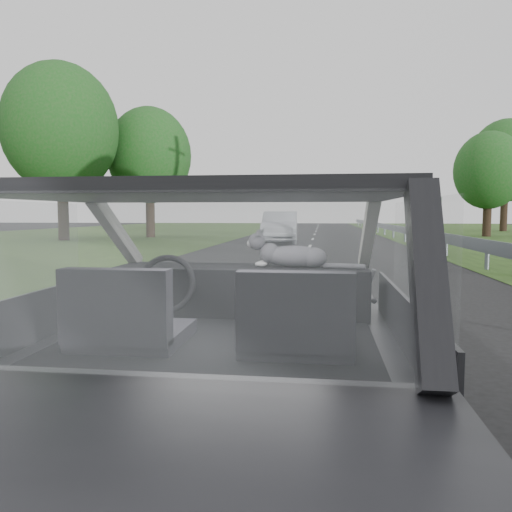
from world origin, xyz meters
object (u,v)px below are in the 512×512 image
(cat, at_px, (294,255))
(other_car, at_px, (280,227))
(highway_sign, at_px, (440,217))
(subject_car, at_px, (222,332))

(cat, distance_m, other_car, 19.78)
(other_car, relative_size, highway_sign, 1.93)
(subject_car, distance_m, cat, 0.79)
(subject_car, relative_size, highway_sign, 1.75)
(subject_car, bearing_deg, cat, 61.38)
(subject_car, relative_size, other_car, 0.91)
(subject_car, relative_size, cat, 7.60)
(subject_car, distance_m, highway_sign, 26.87)
(highway_sign, bearing_deg, cat, -86.78)
(other_car, height_order, highway_sign, highway_sign)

